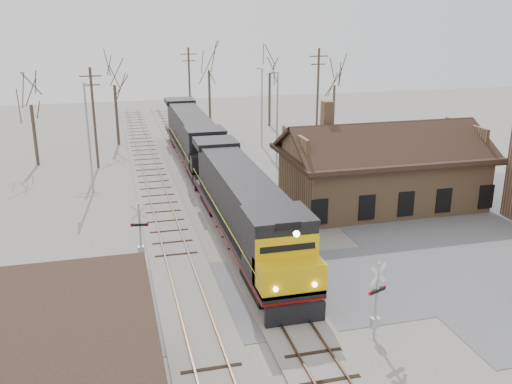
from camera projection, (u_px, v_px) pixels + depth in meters
ground at (275, 292)px, 30.40m from camera, size 140.00×140.00×0.00m
road at (275, 292)px, 30.40m from camera, size 60.00×9.00×0.03m
track_main at (220, 203)px, 44.20m from camera, size 3.40×90.00×0.24m
track_siding at (162, 208)px, 43.13m from camera, size 3.40×90.00×0.24m
depot at (381, 174)px, 43.60m from camera, size 15.20×9.31×7.90m
locomotive_lead at (245, 208)px, 35.74m from camera, size 3.22×21.55×4.79m
locomotive_trailing at (193, 137)px, 55.85m from camera, size 3.22×21.55×4.53m
crossbuck_near at (376, 304)px, 25.54m from camera, size 1.04×0.49×3.83m
crossbuck_far at (140, 235)px, 33.33m from camera, size 1.08×0.28×3.79m
streetlight_a at (88, 132)px, 45.61m from camera, size 0.25×2.04×8.95m
streetlight_b at (277, 115)px, 53.12m from camera, size 0.25×2.04×9.01m
streetlight_c at (262, 103)px, 61.46m from camera, size 0.25×2.04×8.50m
utility_pole_a at (94, 116)px, 52.87m from camera, size 2.00×0.24×9.43m
utility_pole_b at (190, 87)px, 70.26m from camera, size 2.00×0.24×10.04m
utility_pole_c at (317, 99)px, 58.90m from camera, size 2.00×0.24×10.69m
tree_a at (30, 95)px, 53.19m from camera, size 3.90×3.90×9.56m
tree_b at (114, 75)px, 61.38m from camera, size 4.39×4.39×10.75m
tree_c at (209, 62)px, 73.35m from camera, size 4.55×4.55×11.16m
tree_d at (270, 64)px, 71.60m from camera, size 4.51×4.51×11.05m
tree_e at (335, 78)px, 68.86m from camera, size 3.75×3.75×9.18m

